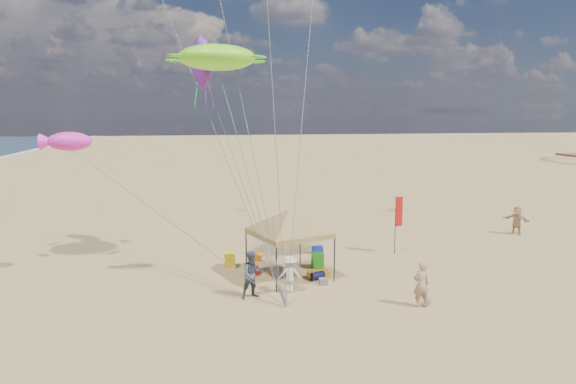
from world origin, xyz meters
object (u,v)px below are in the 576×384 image
Objects in this scene: feather_flag at (398,215)px; chair_yellow at (230,260)px; canopy_tent at (289,212)px; person_far_c at (517,220)px; cooler_blue at (317,250)px; person_near_c at (290,274)px; beach_cart at (318,274)px; chair_green at (318,261)px; cooler_red at (252,271)px; person_near_b at (253,275)px; person_near_a at (421,284)px.

feather_flag reaches higher than chair_yellow.
person_far_c is (14.72, 5.69, -2.09)m from canopy_tent.
person_near_c is at bearing -113.61° from cooler_blue.
beach_cart is 0.52× the size of person_far_c.
beach_cart is (-0.31, -1.45, -0.15)m from chair_green.
feather_flag is 2.00× the size of person_near_c.
chair_yellow is at bearing 143.37° from canopy_tent.
cooler_red is 1.00× the size of cooler_blue.
feather_flag reaches higher than person_near_c.
canopy_tent is 15.92m from person_far_c.
chair_yellow is at bearing 83.07° from person_near_b.
person_near_a is 1.16× the size of person_near_c.
cooler_red is at bearing -163.87° from feather_flag.
feather_flag is 4.50m from cooler_blue.
chair_green is 0.37× the size of person_near_b.
chair_yellow is 4.24m from person_near_b.
feather_flag is at bearing 32.54° from beach_cart.
chair_yellow is (-4.60, -1.65, 0.16)m from cooler_blue.
person_near_a is 5.17m from person_near_c.
person_near_b is (-0.25, -2.83, 0.76)m from cooler_red.
person_near_b is at bearing -80.56° from chair_yellow.
chair_yellow is 9.19m from person_near_a.
canopy_tent is at bearing 165.93° from beach_cart.
person_near_a reaches higher than cooler_red.
canopy_tent reaches higher than chair_green.
beach_cart is at bearing -17.41° from cooler_red.
person_near_a is (-1.81, -7.04, -1.15)m from feather_flag.
beach_cart is (1.23, -0.31, -2.76)m from canopy_tent.
chair_green is 0.40× the size of person_near_a.
beach_cart is at bearing -30.20° from chair_yellow.
canopy_tent reaches higher than person_near_b.
person_far_c is (13.18, 4.55, 0.51)m from chair_green.
beach_cart is at bearing -102.31° from cooler_blue.
beach_cart is at bearing 15.96° from person_near_b.
canopy_tent is 3.12× the size of person_far_c.
chair_yellow is (-2.53, 1.88, -2.61)m from canopy_tent.
cooler_red is (-1.59, 0.58, -2.77)m from canopy_tent.
chair_green is (-0.53, -2.39, 0.16)m from cooler_blue.
canopy_tent is 3.24m from cooler_red.
chair_yellow is at bearing 169.66° from chair_green.
cooler_red is at bearing -169.80° from chair_green.
person_near_c reaches higher than cooler_red.
beach_cart is (2.82, -0.88, 0.01)m from cooler_red.
chair_yellow is 17.68m from person_far_c.
feather_flag is at bearing -137.87° from person_near_c.
person_far_c reaches higher than cooler_red.
cooler_red is at bearing -41.21° from person_near_a.
feather_flag is 4.35× the size of chair_green.
person_near_c is at bearing -133.87° from beach_cart.
person_near_c is at bearing -98.13° from person_far_c.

